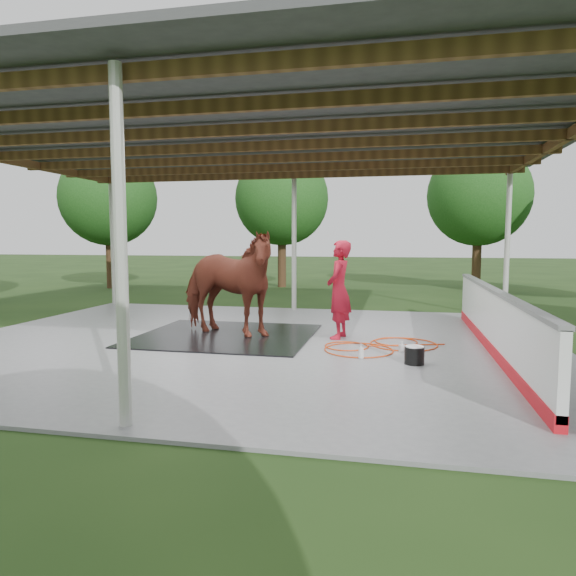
% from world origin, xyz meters
% --- Properties ---
extents(ground, '(100.00, 100.00, 0.00)m').
position_xyz_m(ground, '(0.00, 0.00, 0.00)').
color(ground, '#1E3814').
extents(concrete_slab, '(12.00, 10.00, 0.05)m').
position_xyz_m(concrete_slab, '(0.00, 0.00, 0.03)').
color(concrete_slab, slate).
rests_on(concrete_slab, ground).
extents(pavilion_structure, '(12.60, 10.60, 4.05)m').
position_xyz_m(pavilion_structure, '(0.00, -0.00, 3.97)').
color(pavilion_structure, beige).
rests_on(pavilion_structure, ground).
extents(dasher_board, '(0.16, 8.00, 1.15)m').
position_xyz_m(dasher_board, '(4.60, 0.00, 0.59)').
color(dasher_board, red).
rests_on(dasher_board, concrete_slab).
extents(tree_belt, '(28.00, 28.00, 5.80)m').
position_xyz_m(tree_belt, '(0.30, 0.90, 3.79)').
color(tree_belt, '#382314').
rests_on(tree_belt, ground).
extents(rubber_mat, '(3.57, 3.35, 0.03)m').
position_xyz_m(rubber_mat, '(-0.62, 0.47, 0.06)').
color(rubber_mat, black).
rests_on(rubber_mat, concrete_slab).
extents(horse, '(2.80, 1.93, 2.17)m').
position_xyz_m(horse, '(-0.62, 0.47, 1.16)').
color(horse, maroon).
rests_on(horse, rubber_mat).
extents(handler, '(0.58, 0.79, 2.01)m').
position_xyz_m(handler, '(1.73, 0.73, 1.05)').
color(handler, red).
rests_on(handler, concrete_slab).
extents(wash_bucket, '(0.32, 0.32, 0.30)m').
position_xyz_m(wash_bucket, '(3.19, -1.20, 0.20)').
color(wash_bucket, black).
rests_on(wash_bucket, concrete_slab).
extents(soap_bottle_a, '(0.14, 0.14, 0.25)m').
position_xyz_m(soap_bottle_a, '(2.31, -0.99, 0.18)').
color(soap_bottle_a, silver).
rests_on(soap_bottle_a, concrete_slab).
extents(soap_bottle_b, '(0.12, 0.12, 0.19)m').
position_xyz_m(soap_bottle_b, '(3.00, -0.31, 0.14)').
color(soap_bottle_b, '#338CD8').
rests_on(soap_bottle_b, concrete_slab).
extents(hose_coil, '(2.26, 1.98, 0.02)m').
position_xyz_m(hose_coil, '(2.58, 0.07, 0.06)').
color(hose_coil, '#C43A0E').
rests_on(hose_coil, concrete_slab).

